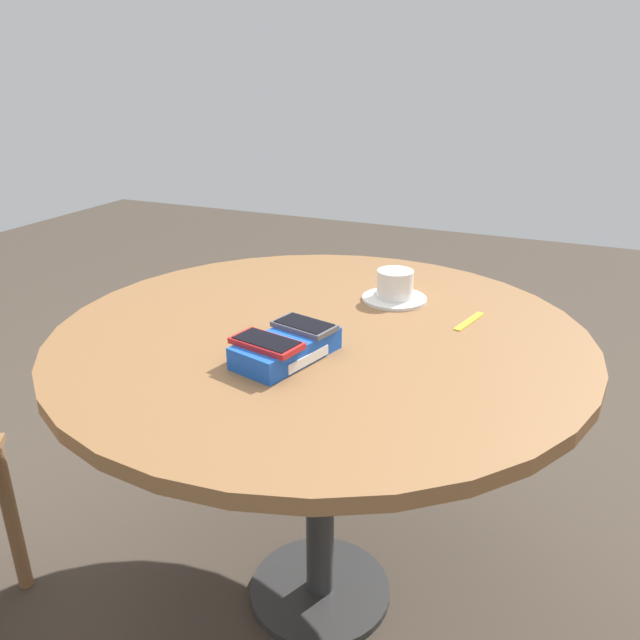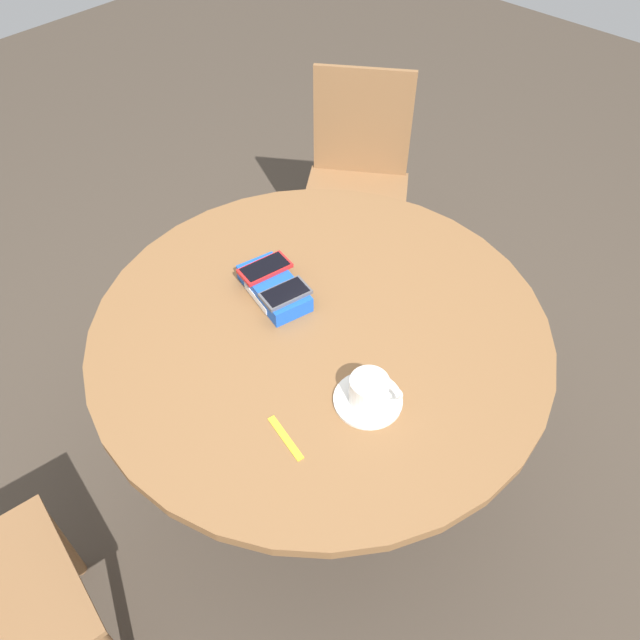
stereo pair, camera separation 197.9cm
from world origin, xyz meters
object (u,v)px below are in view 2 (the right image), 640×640
object	(u,v)px
phone_red	(265,268)
phone_gray	(285,293)
saucer	(368,400)
coffee_cup	(370,390)
lanyard_strap	(285,438)
chair_near_window	(357,187)
round_table	(320,347)
phone_box	(274,288)

from	to	relation	value
phone_red	phone_gray	xyz separation A→B (m)	(0.10, -0.03, -0.00)
phone_gray	saucer	xyz separation A→B (m)	(0.34, -0.08, -0.05)
coffee_cup	lanyard_strap	distance (m)	0.21
saucer	chair_near_window	distance (m)	1.26
coffee_cup	round_table	bearing A→B (deg)	158.50
round_table	phone_box	world-z (taller)	phone_box
chair_near_window	lanyard_strap	bearing A→B (deg)	-56.48
phone_gray	coffee_cup	xyz separation A→B (m)	(0.34, -0.08, -0.01)
round_table	saucer	bearing A→B (deg)	-21.93
lanyard_strap	chair_near_window	bearing A→B (deg)	123.52
phone_red	phone_box	bearing A→B (deg)	-19.30
phone_red	saucer	bearing A→B (deg)	-13.95
phone_box	phone_red	distance (m)	0.06
phone_red	lanyard_strap	distance (m)	0.49
phone_box	phone_gray	bearing A→B (deg)	-12.01
lanyard_strap	coffee_cup	bearing A→B (deg)	70.62
phone_gray	lanyard_strap	size ratio (longest dim) A/B	1.07
phone_box	chair_near_window	bearing A→B (deg)	116.27
phone_box	saucer	distance (m)	0.41
phone_gray	chair_near_window	bearing A→B (deg)	118.95
saucer	phone_gray	bearing A→B (deg)	166.52
saucer	coffee_cup	bearing A→B (deg)	29.31
saucer	lanyard_strap	size ratio (longest dim) A/B	1.25
phone_red	phone_gray	bearing A→B (deg)	-15.47
phone_red	phone_gray	size ratio (longest dim) A/B	1.08
chair_near_window	saucer	bearing A→B (deg)	-48.80
saucer	chair_near_window	xyz separation A→B (m)	(-0.81, 0.92, -0.29)
lanyard_strap	round_table	bearing A→B (deg)	120.11
round_table	saucer	world-z (taller)	saucer
phone_gray	lanyard_strap	bearing A→B (deg)	-45.22
coffee_cup	chair_near_window	distance (m)	1.27
round_table	phone_red	xyz separation A→B (m)	(-0.21, 0.02, 0.13)
round_table	phone_red	size ratio (longest dim) A/B	7.92
round_table	chair_near_window	size ratio (longest dim) A/B	1.30
phone_red	saucer	xyz separation A→B (m)	(0.45, -0.11, -0.05)
round_table	phone_box	bearing A→B (deg)	-179.72
phone_box	coffee_cup	distance (m)	0.41
phone_box	phone_red	world-z (taller)	phone_red
chair_near_window	round_table	bearing A→B (deg)	-55.35
phone_red	chair_near_window	bearing A→B (deg)	113.93
round_table	coffee_cup	distance (m)	0.29
lanyard_strap	chair_near_window	distance (m)	1.37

